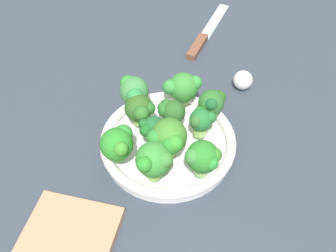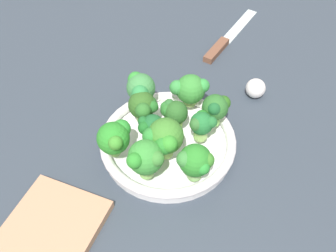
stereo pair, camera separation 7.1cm
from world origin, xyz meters
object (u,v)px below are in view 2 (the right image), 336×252
broccoli_floret_2 (195,161)px  broccoli_floret_3 (216,108)px  broccoli_floret_1 (172,112)px  broccoli_floret_7 (143,106)px  broccoli_floret_0 (164,138)px  broccoli_floret_8 (146,158)px  garlic_bulb (256,88)px  broccoli_floret_5 (151,127)px  broccoli_floret_4 (140,88)px  bowl (168,142)px  broccoli_floret_6 (202,124)px  broccoli_floret_9 (115,137)px  broccoli_floret_10 (190,89)px  knife (225,41)px

broccoli_floret_2 → broccoli_floret_3: broccoli_floret_2 is taller
broccoli_floret_1 → broccoli_floret_7: bearing=79.2°
broccoli_floret_2 → broccoli_floret_3: 13.36cm
broccoli_floret_0 → broccoli_floret_8: bearing=146.5°
broccoli_floret_1 → garlic_bulb: size_ratio=1.36×
broccoli_floret_3 → broccoli_floret_5: size_ratio=1.09×
broccoli_floret_8 → broccoli_floret_4: bearing=8.2°
broccoli_floret_1 → bowl: bearing=168.4°
broccoli_floret_6 → broccoli_floret_9: 15.71cm
broccoli_floret_7 → broccoli_floret_0: bearing=-153.0°
broccoli_floret_10 → knife: size_ratio=0.31×
broccoli_floret_1 → broccoli_floret_10: bearing=-28.6°
broccoli_floret_2 → broccoli_floret_6: 9.13cm
broccoli_floret_5 → broccoli_floret_8: broccoli_floret_8 is taller
broccoli_floret_8 → garlic_bulb: (24.23, -21.39, -5.86)cm
broccoli_floret_0 → broccoli_floret_6: (4.71, -6.46, -1.26)cm
bowl → garlic_bulb: garlic_bulb is taller
broccoli_floret_10 → knife: bearing=-19.2°
broccoli_floret_5 → broccoli_floret_9: bearing=117.5°
broccoli_floret_9 → broccoli_floret_10: bearing=-44.2°
knife → broccoli_floret_0: bearing=161.3°
broccoli_floret_5 → broccoli_floret_7: broccoli_floret_7 is taller
broccoli_floret_5 → broccoli_floret_8: size_ratio=0.78×
broccoli_floret_5 → broccoli_floret_10: bearing=-34.1°
broccoli_floret_7 → broccoli_floret_8: broccoli_floret_8 is taller
broccoli_floret_3 → broccoli_floret_4: size_ratio=0.92×
broccoli_floret_2 → broccoli_floret_9: size_ratio=1.02×
broccoli_floret_4 → broccoli_floret_10: 9.77cm
broccoli_floret_2 → broccoli_floret_4: bearing=31.8°
broccoli_floret_10 → broccoli_floret_3: bearing=-137.3°
broccoli_floret_1 → broccoli_floret_10: broccoli_floret_10 is taller
broccoli_floret_10 → broccoli_floret_9: bearing=135.8°
broccoli_floret_7 → broccoli_floret_3: bearing=-90.4°
broccoli_floret_10 → broccoli_floret_0: bearing=162.2°
broccoli_floret_8 → broccoli_floret_7: bearing=6.7°
bowl → broccoli_floret_3: 11.12cm
bowl → broccoli_floret_8: 11.25cm
broccoli_floret_8 → broccoli_floret_10: 19.37cm
broccoli_floret_7 → broccoli_floret_8: bearing=-173.3°
broccoli_floret_3 → broccoli_floret_9: (-8.19, 17.75, 0.26)cm
broccoli_floret_1 → broccoli_floret_3: (0.94, -8.09, 0.54)cm
broccoli_floret_8 → knife: bearing=-20.4°
broccoli_floret_3 → broccoli_floret_8: bearing=136.8°
bowl → broccoli_floret_1: broccoli_floret_1 is taller
bowl → broccoli_floret_3: broccoli_floret_3 is taller
broccoli_floret_3 → knife: size_ratio=0.27×
broccoli_floret_3 → broccoli_floret_7: 13.52cm
broccoli_floret_7 → broccoli_floret_9: (-8.28, 4.23, 0.41)cm
broccoli_floret_4 → broccoli_floret_3: bearing=-106.7°
broccoli_floret_3 → broccoli_floret_0: bearing=132.8°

